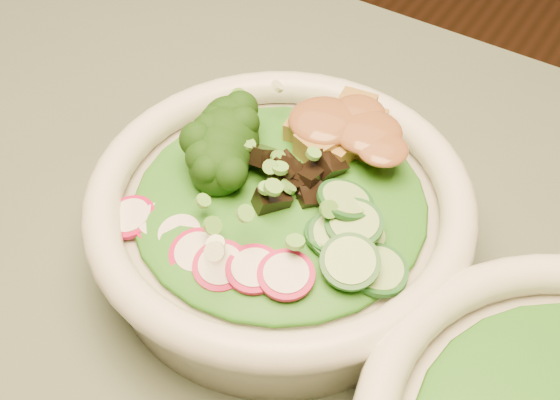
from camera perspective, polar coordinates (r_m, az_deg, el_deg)
The scene contains 9 objects.
salad_bowl at distance 0.47m, azimuth 0.00°, elevation -1.49°, with size 0.23×0.23×0.06m.
lettuce_bed at distance 0.46m, azimuth 0.00°, elevation 0.09°, with size 0.17×0.17×0.02m, color #196114.
broccoli_florets at distance 0.47m, azimuth -4.98°, elevation 4.19°, with size 0.07×0.06×0.04m, color black, non-canonical shape.
radish_slices at distance 0.43m, azimuth -4.87°, elevation -4.00°, with size 0.09×0.03×0.02m, color #A60C3D, non-canonical shape.
cucumber_slices at distance 0.43m, azimuth 5.48°, elevation -2.82°, with size 0.06×0.06×0.03m, color #90CA70, non-canonical shape.
mushroom_heap at distance 0.45m, azimuth 0.88°, elevation 1.76°, with size 0.06×0.06×0.03m, color black, non-canonical shape.
tofu_cubes at distance 0.48m, azimuth 4.47°, elevation 4.29°, with size 0.08×0.05×0.03m, color olive, non-canonical shape.
peanut_sauce at distance 0.47m, azimuth 4.55°, elevation 5.28°, with size 0.06×0.05×0.01m, color brown.
scallion_garnish at distance 0.44m, azimuth 0.00°, elevation 1.82°, with size 0.16×0.16×0.02m, color #5AA239, non-canonical shape.
Camera 1 is at (0.04, -0.15, 1.14)m, focal length 50.00 mm.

